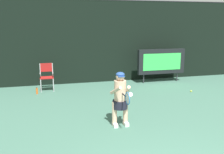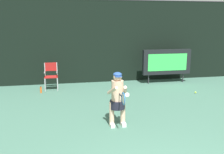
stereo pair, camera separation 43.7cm
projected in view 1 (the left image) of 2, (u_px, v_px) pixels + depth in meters
The scene contains 7 objects.
backdrop_screen at pixel (93, 42), 11.18m from camera, with size 18.00×0.12×3.66m.
scoreboard at pixel (161, 62), 11.34m from camera, with size 2.20×0.21×1.50m.
umpire_chair at pixel (47, 75), 10.01m from camera, with size 0.52×0.44×1.08m.
water_bottle at pixel (37, 91), 9.57m from camera, with size 0.07×0.07×0.27m.
tennis_player at pixel (120, 97), 6.54m from camera, with size 0.53×0.61×1.44m.
tennis_racket at pixel (127, 98), 6.00m from camera, with size 0.03×0.60×0.31m.
tennis_ball_loose at pixel (191, 91), 9.88m from camera, with size 0.07×0.07×0.07m.
Camera 1 is at (-2.02, -2.61, 2.67)m, focal length 40.49 mm.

